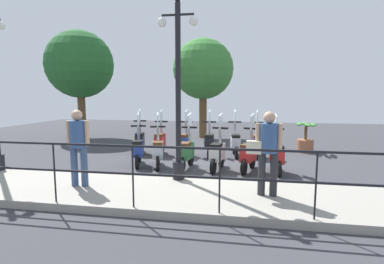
% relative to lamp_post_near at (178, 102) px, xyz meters
% --- Properties ---
extents(ground_plane, '(28.00, 28.00, 0.00)m').
position_rel_lamp_post_near_xyz_m(ground_plane, '(2.40, -0.35, -1.89)').
color(ground_plane, '#38383D').
extents(promenade_walkway, '(2.20, 20.00, 0.15)m').
position_rel_lamp_post_near_xyz_m(promenade_walkway, '(-0.75, -0.35, -1.81)').
color(promenade_walkway, gray).
rests_on(promenade_walkway, ground_plane).
extents(fence_railing, '(0.04, 16.03, 1.07)m').
position_rel_lamp_post_near_xyz_m(fence_railing, '(-1.80, -0.35, -0.98)').
color(fence_railing, black).
rests_on(fence_railing, promenade_walkway).
extents(lamp_post_near, '(0.26, 0.90, 3.95)m').
position_rel_lamp_post_near_xyz_m(lamp_post_near, '(0.00, 0.00, 0.00)').
color(lamp_post_near, black).
rests_on(lamp_post_near, promenade_walkway).
extents(pedestrian_with_bag, '(0.35, 0.65, 1.59)m').
position_rel_lamp_post_near_xyz_m(pedestrian_with_bag, '(-0.79, -1.87, -0.81)').
color(pedestrian_with_bag, '#28282D').
rests_on(pedestrian_with_bag, promenade_walkway).
extents(pedestrian_distant, '(0.34, 0.49, 1.59)m').
position_rel_lamp_post_near_xyz_m(pedestrian_distant, '(-0.86, 1.92, -0.81)').
color(pedestrian_distant, '#384C70').
rests_on(pedestrian_distant, promenade_walkway).
extents(tree_large, '(3.17, 3.17, 5.06)m').
position_rel_lamp_post_near_xyz_m(tree_large, '(6.86, 6.32, 1.57)').
color(tree_large, brown).
rests_on(tree_large, ground_plane).
extents(tree_distant, '(2.83, 2.83, 4.66)m').
position_rel_lamp_post_near_xyz_m(tree_distant, '(7.70, 0.53, 1.33)').
color(tree_distant, brown).
rests_on(tree_distant, ground_plane).
extents(potted_palm, '(1.06, 0.66, 1.05)m').
position_rel_lamp_post_near_xyz_m(potted_palm, '(4.69, -3.60, -1.44)').
color(potted_palm, '#9E5B3D').
rests_on(potted_palm, ground_plane).
extents(scooter_near_0, '(1.23, 0.44, 1.54)m').
position_rel_lamp_post_near_xyz_m(scooter_near_0, '(1.54, -2.29, -1.40)').
color(scooter_near_0, black).
rests_on(scooter_near_0, ground_plane).
extents(scooter_near_1, '(1.20, 0.54, 1.54)m').
position_rel_lamp_post_near_xyz_m(scooter_near_1, '(1.55, -1.56, -1.40)').
color(scooter_near_1, black).
rests_on(scooter_near_1, ground_plane).
extents(scooter_near_2, '(1.23, 0.47, 1.54)m').
position_rel_lamp_post_near_xyz_m(scooter_near_2, '(1.51, -0.74, -1.40)').
color(scooter_near_2, black).
rests_on(scooter_near_2, ground_plane).
extents(scooter_near_3, '(1.23, 0.44, 1.54)m').
position_rel_lamp_post_near_xyz_m(scooter_near_3, '(1.55, 0.12, -1.40)').
color(scooter_near_3, black).
rests_on(scooter_near_3, ground_plane).
extents(scooter_near_4, '(1.21, 0.53, 1.54)m').
position_rel_lamp_post_near_xyz_m(scooter_near_4, '(1.58, 0.95, -1.40)').
color(scooter_near_4, black).
rests_on(scooter_near_4, ground_plane).
extents(scooter_near_5, '(1.21, 0.53, 1.54)m').
position_rel_lamp_post_near_xyz_m(scooter_near_5, '(1.67, 1.57, -1.40)').
color(scooter_near_5, black).
rests_on(scooter_near_5, ground_plane).
extents(scooter_far_0, '(1.23, 0.44, 1.54)m').
position_rel_lamp_post_near_xyz_m(scooter_far_0, '(3.40, -1.86, -1.40)').
color(scooter_far_0, black).
rests_on(scooter_far_0, ground_plane).
extents(scooter_far_1, '(1.23, 0.44, 1.54)m').
position_rel_lamp_post_near_xyz_m(scooter_far_1, '(3.46, -1.15, -1.40)').
color(scooter_far_1, black).
rests_on(scooter_far_1, ground_plane).
extents(scooter_far_2, '(1.23, 0.44, 1.54)m').
position_rel_lamp_post_near_xyz_m(scooter_far_2, '(3.35, -0.29, -1.40)').
color(scooter_far_2, black).
rests_on(scooter_far_2, ground_plane).
extents(scooter_far_3, '(1.23, 0.44, 1.54)m').
position_rel_lamp_post_near_xyz_m(scooter_far_3, '(3.24, 0.53, -1.40)').
color(scooter_far_3, black).
rests_on(scooter_far_3, ground_plane).
extents(scooter_far_4, '(1.23, 0.44, 1.54)m').
position_rel_lamp_post_near_xyz_m(scooter_far_4, '(3.22, 1.36, -1.40)').
color(scooter_far_4, black).
rests_on(scooter_far_4, ground_plane).
extents(scooter_far_5, '(1.21, 0.53, 1.54)m').
position_rel_lamp_post_near_xyz_m(scooter_far_5, '(3.33, 2.12, -1.40)').
color(scooter_far_5, black).
rests_on(scooter_far_5, ground_plane).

